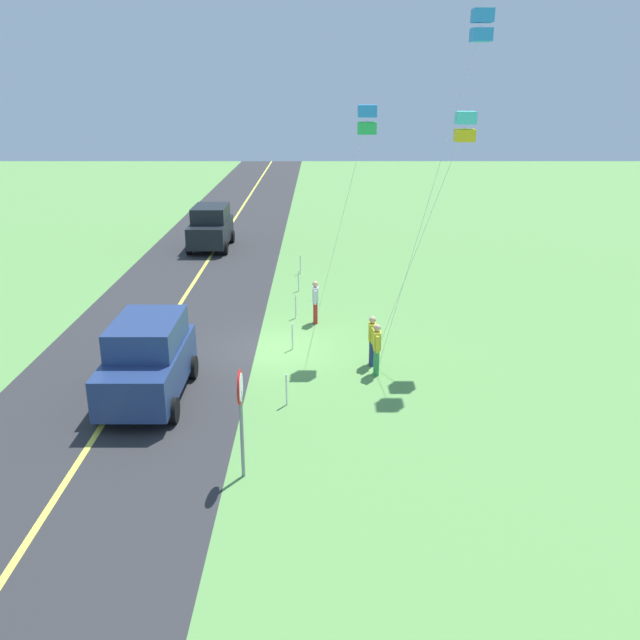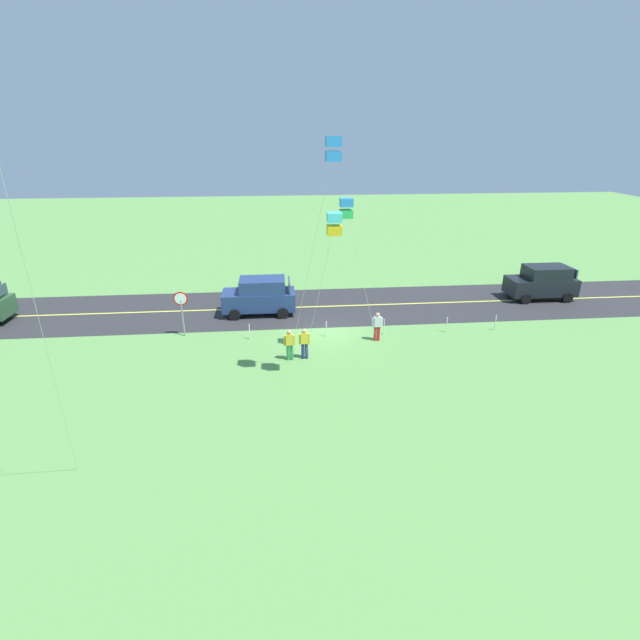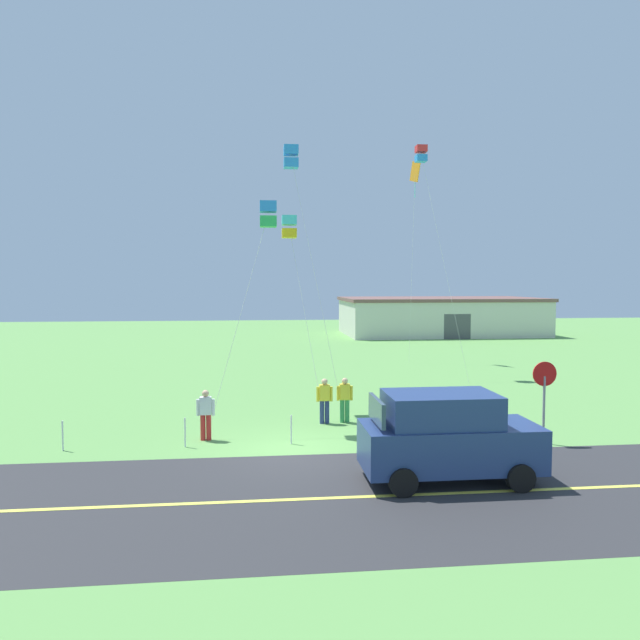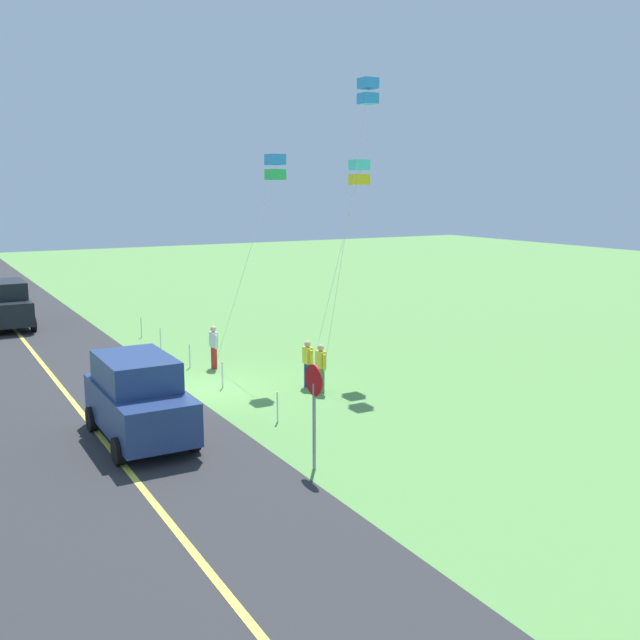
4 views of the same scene
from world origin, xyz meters
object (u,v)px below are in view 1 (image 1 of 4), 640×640
Objects in this scene: car_suv_foreground at (148,359)px; person_adult_near at (315,301)px; person_adult_companion at (377,348)px; kite_red_low at (367,120)px; car_parked_west_far at (211,227)px; stop_sign at (241,403)px; kite_blue_mid at (482,27)px; kite_yellow_high at (465,127)px; person_child_watcher at (372,339)px.

person_adult_near is (-6.34, 4.58, -0.29)m from car_suv_foreground.
kite_red_low is (-2.69, -0.26, 6.41)m from person_adult_companion.
kite_red_low reaches higher than car_parked_west_far.
car_suv_foreground is 1.00× the size of car_parked_west_far.
car_parked_west_far is at bearing -169.70° from stop_sign.
kite_red_low is 0.75× the size of kite_blue_mid.
car_suv_foreground is 11.34m from kite_yellow_high.
person_adult_companion is (4.72, 1.87, 0.00)m from person_adult_near.
car_parked_west_far is 17.24m from kite_red_low.
kite_blue_mid is (-7.41, 6.24, 8.04)m from stop_sign.
car_parked_west_far reaches higher than person_adult_near.
kite_yellow_high reaches higher than person_adult_companion.
car_suv_foreground is 5.13m from stop_sign.
car_parked_west_far is 1.72× the size of stop_sign.
car_parked_west_far is 2.75× the size of person_adult_near.
person_adult_companion is at bearing 149.11° from stop_sign.
car_suv_foreground is 7.82m from person_adult_near.
kite_red_low is (14.38, 7.28, 6.12)m from car_parked_west_far.
person_child_watcher is 0.21× the size of kite_red_low.
kite_blue_mid is at bearing 164.30° from person_adult_near.
person_child_watcher is (-6.43, 3.32, -0.94)m from stop_sign.
car_parked_west_far is at bearing -100.03° from person_adult_companion.
kite_red_low reaches higher than stop_sign.
stop_sign reaches higher than person_child_watcher.
car_suv_foreground is 0.43× the size of kite_blue_mid.
stop_sign is 6.71m from person_adult_companion.
kite_blue_mid reaches higher than car_parked_west_far.
car_suv_foreground is at bearing -70.28° from kite_blue_mid.
person_adult_near is 8.20m from kite_yellow_high.
kite_blue_mid reaches higher than person_adult_companion.
person_adult_near is at bearing -141.74° from kite_red_low.
kite_yellow_high reaches higher than stop_sign.
car_parked_west_far is 0.57× the size of kite_red_low.
kite_blue_mid is at bearing 34.03° from car_parked_west_far.
person_adult_companion is 6.96m from kite_red_low.
stop_sign is 0.34× the size of kite_yellow_high.
stop_sign is 0.33× the size of kite_red_low.
person_adult_companion is (-1.61, 6.44, -0.29)m from car_suv_foreground.
person_child_watcher is (-0.73, -0.09, 0.00)m from person_adult_companion.
person_adult_near is 10.57m from kite_blue_mid.
kite_blue_mid reaches higher than kite_red_low.
kite_red_low is (-8.39, 3.15, 5.48)m from stop_sign.
person_child_watcher is at bearing 110.26° from car_suv_foreground.
car_suv_foreground is 2.75× the size of person_adult_near.
person_adult_companion is at bearing 128.57° from person_adult_near.
car_parked_west_far is 2.75× the size of person_adult_companion.
car_suv_foreground reaches higher than person_adult_companion.
kite_yellow_high is (-1.07, 2.66, 6.26)m from person_child_watcher.
car_suv_foreground is at bearing -19.83° from person_adult_companion.
stop_sign reaches higher than person_adult_companion.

